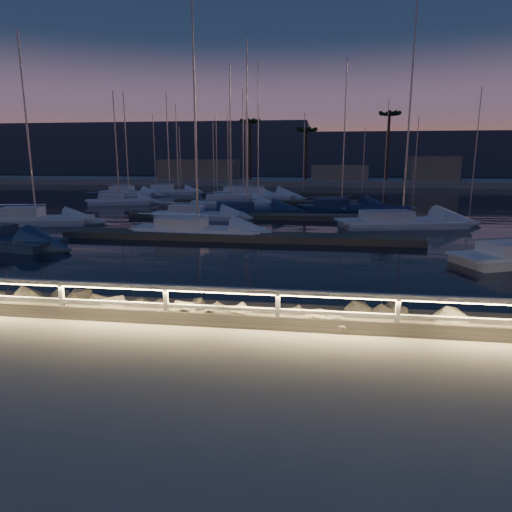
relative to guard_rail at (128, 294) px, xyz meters
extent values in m
plane|color=#9A968B|center=(0.07, 0.00, -0.77)|extent=(400.00, 400.00, 0.00)
cube|color=#9A968B|center=(0.07, -2.50, -0.87)|extent=(240.00, 5.00, 0.20)
cube|color=slate|center=(0.07, 1.50, -1.07)|extent=(240.00, 3.45, 1.29)
plane|color=black|center=(0.07, 80.00, -1.37)|extent=(320.00, 320.00, 0.00)
plane|color=black|center=(0.07, 0.00, -1.97)|extent=(400.00, 400.00, 0.00)
cube|color=silver|center=(-1.93, 0.00, -0.27)|extent=(0.11, 0.11, 1.00)
cube|color=silver|center=(1.07, 0.00, -0.27)|extent=(0.11, 0.11, 1.00)
cube|color=silver|center=(4.07, 0.00, -0.27)|extent=(0.11, 0.11, 1.00)
cube|color=silver|center=(7.07, 0.00, -0.27)|extent=(0.11, 0.11, 1.00)
cube|color=silver|center=(0.07, 0.00, 0.23)|extent=(44.00, 0.12, 0.12)
cube|color=silver|center=(0.07, 0.00, -0.27)|extent=(44.00, 0.09, 0.09)
cube|color=#FFDC72|center=(0.07, -0.02, 0.15)|extent=(44.00, 0.04, 0.03)
sphere|color=slate|center=(-0.45, 2.09, -1.12)|extent=(0.74, 0.74, 0.74)
sphere|color=slate|center=(-1.56, 1.23, -0.93)|extent=(1.01, 1.01, 1.01)
sphere|color=slate|center=(3.03, 0.40, -0.76)|extent=(0.89, 0.89, 0.89)
cube|color=#524B44|center=(0.07, 16.00, -1.17)|extent=(22.00, 2.00, 0.40)
cube|color=#524B44|center=(0.07, 26.00, -1.17)|extent=(22.00, 2.00, 0.40)
cube|color=#524B44|center=(0.07, 38.00, -1.17)|extent=(22.00, 2.00, 0.40)
cube|color=#524B44|center=(0.07, 50.00, -1.17)|extent=(22.00, 2.00, 0.40)
cube|color=#9A968B|center=(0.07, 74.00, -0.97)|extent=(160.00, 14.00, 1.20)
cube|color=gray|center=(-17.93, 74.00, 1.03)|extent=(14.00, 8.00, 4.00)
cube|color=gray|center=(8.07, 75.00, 0.53)|extent=(10.00, 6.00, 3.00)
cube|color=gray|center=(24.07, 74.00, 1.33)|extent=(8.00, 7.00, 4.60)
cylinder|color=#483422|center=(-7.93, 72.00, 4.88)|extent=(0.44, 0.44, 10.50)
cylinder|color=#483422|center=(2.07, 73.00, 4.13)|extent=(0.44, 0.44, 9.00)
cylinder|color=#483422|center=(16.07, 72.00, 5.38)|extent=(0.44, 0.44, 11.50)
cube|color=#374256|center=(0.07, 130.00, 3.23)|extent=(220.00, 30.00, 14.00)
cube|color=#374256|center=(-59.93, 140.00, 5.23)|extent=(120.00, 25.00, 18.00)
cube|color=white|center=(-16.03, 20.07, -1.22)|extent=(7.76, 4.03, 0.63)
cube|color=white|center=(-16.03, 20.07, -0.82)|extent=(8.28, 3.80, 0.17)
cube|color=white|center=(-17.03, 19.84, -0.42)|extent=(3.21, 2.44, 0.74)
cylinder|color=#A8A8AC|center=(-16.03, 20.07, 5.71)|extent=(0.14, 0.14, 12.85)
cylinder|color=#A8A8AC|center=(-17.53, 19.73, 0.15)|extent=(4.53, 1.10, 0.09)
cube|color=navy|center=(-12.87, 12.00, -1.22)|extent=(7.60, 4.00, 0.56)
cube|color=navy|center=(-12.87, 12.00, -0.87)|extent=(8.10, 3.79, 0.15)
cube|color=white|center=(-2.70, 16.88, -1.22)|extent=(7.90, 2.98, 0.56)
cube|color=white|center=(-2.70, 16.88, -0.87)|extent=(8.53, 2.63, 0.15)
cube|color=white|center=(-3.77, 16.94, -0.51)|extent=(3.12, 2.09, 0.66)
cylinder|color=#A8A8AC|center=(-2.70, 16.88, 5.99)|extent=(0.12, 0.12, 13.51)
cylinder|color=#A8A8AC|center=(-4.31, 16.97, 0.00)|extent=(4.86, 0.33, 0.08)
cylinder|color=#A8A8AC|center=(13.78, 11.39, -0.13)|extent=(4.32, 1.90, 0.07)
cube|color=white|center=(-16.38, 35.23, -1.22)|extent=(6.68, 4.26, 0.54)
cube|color=white|center=(-16.38, 35.23, -0.88)|extent=(7.06, 4.16, 0.15)
cube|color=white|center=(-17.20, 34.92, -0.54)|extent=(2.87, 2.37, 0.64)
cylinder|color=#A8A8AC|center=(-16.38, 35.23, 4.72)|extent=(0.12, 0.12, 11.01)
cylinder|color=#A8A8AC|center=(-17.61, 34.76, -0.05)|extent=(3.72, 1.50, 0.08)
cube|color=white|center=(-4.90, 24.97, -1.22)|extent=(6.87, 2.44, 0.53)
cube|color=white|center=(-4.90, 24.97, -0.89)|extent=(7.43, 2.12, 0.14)
cube|color=white|center=(-5.85, 24.95, -0.55)|extent=(2.69, 1.77, 0.63)
cylinder|color=#A8A8AC|center=(-4.90, 24.97, 5.12)|extent=(0.12, 0.12, 11.83)
cylinder|color=#A8A8AC|center=(-6.32, 24.94, -0.07)|extent=(4.26, 0.19, 0.08)
cube|color=navy|center=(-1.28, 27.92, -1.22)|extent=(8.29, 4.85, 0.57)
cube|color=navy|center=(-1.28, 27.92, -0.86)|extent=(8.80, 4.68, 0.15)
cube|color=navy|center=(-2.32, 27.59, -0.50)|extent=(3.51, 2.79, 0.67)
cylinder|color=#A8A8AC|center=(-1.28, 27.92, 6.07)|extent=(0.12, 0.12, 13.66)
cylinder|color=#A8A8AC|center=(-2.84, 27.43, 0.01)|extent=(4.72, 1.55, 0.08)
cube|color=white|center=(10.91, 22.71, -1.22)|extent=(9.19, 5.00, 0.59)
cube|color=white|center=(10.91, 22.71, -0.85)|extent=(9.79, 4.76, 0.16)
cube|color=white|center=(9.73, 22.41, -0.48)|extent=(3.84, 2.96, 0.69)
cylinder|color=#A8A8AC|center=(10.91, 22.71, 6.84)|extent=(0.13, 0.13, 15.17)
cylinder|color=#A8A8AC|center=(9.14, 22.26, 0.05)|extent=(5.31, 1.45, 0.09)
cube|color=white|center=(-19.93, 45.87, -1.22)|extent=(7.32, 2.87, 0.61)
cube|color=white|center=(-19.93, 45.87, -0.84)|extent=(7.89, 2.55, 0.17)
cube|color=white|center=(-20.93, 45.93, -0.45)|extent=(2.90, 1.98, 0.72)
cylinder|color=#A8A8AC|center=(-19.93, 45.87, 5.51)|extent=(0.13, 0.13, 12.46)
cylinder|color=#A8A8AC|center=(-21.42, 45.97, 0.11)|extent=(4.48, 0.39, 0.09)
cube|color=white|center=(-4.03, 34.48, -1.22)|extent=(7.80, 3.80, 0.58)
cube|color=white|center=(-4.03, 34.48, -0.85)|extent=(8.35, 3.54, 0.16)
cube|color=white|center=(-5.06, 34.29, -0.48)|extent=(3.20, 2.36, 0.69)
cylinder|color=#A8A8AC|center=(-4.03, 34.48, 5.74)|extent=(0.13, 0.13, 12.98)
cylinder|color=#A8A8AC|center=(-5.57, 34.20, 0.05)|extent=(4.61, 0.93, 0.08)
cube|color=white|center=(-2.64, 44.41, -1.22)|extent=(9.06, 4.26, 0.63)
cube|color=white|center=(-2.64, 44.41, -0.82)|extent=(9.71, 3.95, 0.17)
cube|color=white|center=(-3.84, 44.61, -0.43)|extent=(3.69, 2.69, 0.74)
cylinder|color=#A8A8AC|center=(-2.64, 44.41, 6.85)|extent=(0.14, 0.14, 15.12)
cylinder|color=#A8A8AC|center=(-4.44, 44.70, 0.14)|extent=(5.39, 0.96, 0.09)
cube|color=navy|center=(7.00, 33.54, -1.22)|extent=(8.04, 5.19, 0.51)
cube|color=navy|center=(7.00, 33.54, -0.90)|extent=(8.49, 5.07, 0.14)
cube|color=navy|center=(6.02, 33.15, -0.57)|extent=(3.47, 2.87, 0.61)
cylinder|color=#A8A8AC|center=(7.00, 33.54, 5.83)|extent=(0.11, 0.11, 13.26)
cylinder|color=#A8A8AC|center=(5.52, 32.96, -0.11)|extent=(4.46, 1.83, 0.07)
cube|color=white|center=(-15.33, 48.71, -1.22)|extent=(7.57, 3.42, 0.62)
cube|color=white|center=(-15.33, 48.71, -0.83)|extent=(8.12, 3.15, 0.17)
cube|color=white|center=(-16.33, 48.56, -0.44)|extent=(3.07, 2.20, 0.73)
cylinder|color=#A8A8AC|center=(-15.33, 48.71, 5.62)|extent=(0.14, 0.14, 12.68)
cylinder|color=#A8A8AC|center=(-16.84, 48.49, 0.13)|extent=(4.53, 0.72, 0.09)
cube|color=white|center=(-4.91, 46.96, -1.22)|extent=(7.59, 3.78, 0.57)
cube|color=white|center=(-4.91, 46.96, -0.86)|extent=(8.11, 3.54, 0.15)
cube|color=white|center=(-5.90, 47.15, -0.50)|extent=(3.12, 2.33, 0.67)
cylinder|color=#A8A8AC|center=(-4.91, 46.96, 5.54)|extent=(0.12, 0.12, 12.60)
cylinder|color=#A8A8AC|center=(-6.40, 47.25, 0.01)|extent=(4.47, 0.96, 0.08)
camera|label=1|loc=(5.12, -11.18, 3.60)|focal=32.00mm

